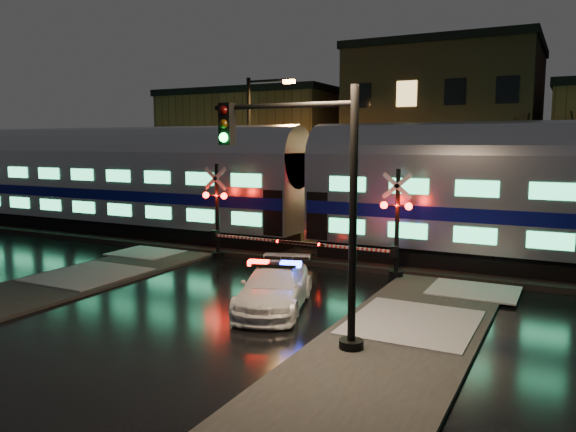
{
  "coord_description": "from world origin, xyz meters",
  "views": [
    {
      "loc": [
        10.48,
        -18.67,
        5.32
      ],
      "look_at": [
        -0.41,
        2.5,
        2.2
      ],
      "focal_mm": 35.0,
      "sensor_mm": 36.0,
      "label": 1
    }
  ],
  "objects_px": {
    "crossing_signal_right": "(387,234)",
    "crossing_signal_left": "(223,221)",
    "traffic_light": "(314,212)",
    "streetlight": "(254,146)",
    "police_car": "(275,287)"
  },
  "relations": [
    {
      "from": "crossing_signal_right",
      "to": "crossing_signal_left",
      "type": "distance_m",
      "value": 7.68
    },
    {
      "from": "traffic_light",
      "to": "streetlight",
      "type": "height_order",
      "value": "streetlight"
    },
    {
      "from": "traffic_light",
      "to": "crossing_signal_right",
      "type": "bearing_deg",
      "value": 103.33
    },
    {
      "from": "crossing_signal_right",
      "to": "traffic_light",
      "type": "height_order",
      "value": "traffic_light"
    },
    {
      "from": "crossing_signal_left",
      "to": "streetlight",
      "type": "bearing_deg",
      "value": 109.12
    },
    {
      "from": "crossing_signal_right",
      "to": "crossing_signal_left",
      "type": "bearing_deg",
      "value": 179.99
    },
    {
      "from": "crossing_signal_right",
      "to": "crossing_signal_left",
      "type": "relative_size",
      "value": 0.99
    },
    {
      "from": "police_car",
      "to": "traffic_light",
      "type": "height_order",
      "value": "traffic_light"
    },
    {
      "from": "crossing_signal_left",
      "to": "streetlight",
      "type": "height_order",
      "value": "streetlight"
    },
    {
      "from": "traffic_light",
      "to": "crossing_signal_left",
      "type": "bearing_deg",
      "value": 145.07
    },
    {
      "from": "crossing_signal_right",
      "to": "streetlight",
      "type": "height_order",
      "value": "streetlight"
    },
    {
      "from": "crossing_signal_right",
      "to": "crossing_signal_left",
      "type": "xyz_separation_m",
      "value": [
        -7.68,
        0.0,
        0.02
      ]
    },
    {
      "from": "police_car",
      "to": "crossing_signal_right",
      "type": "distance_m",
      "value": 6.02
    },
    {
      "from": "crossing_signal_right",
      "to": "streetlight",
      "type": "distance_m",
      "value": 12.49
    },
    {
      "from": "crossing_signal_right",
      "to": "traffic_light",
      "type": "relative_size",
      "value": 0.91
    }
  ]
}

